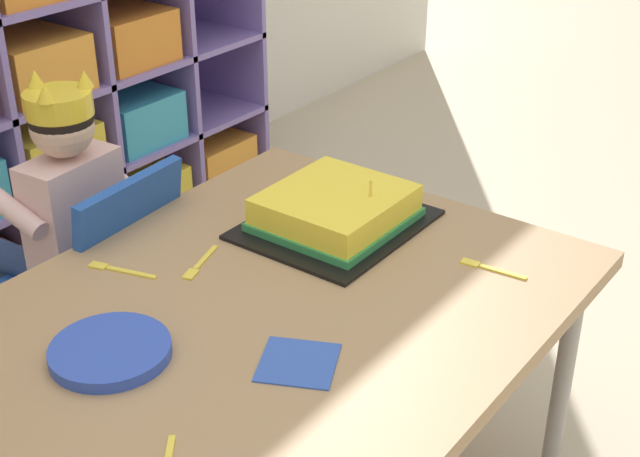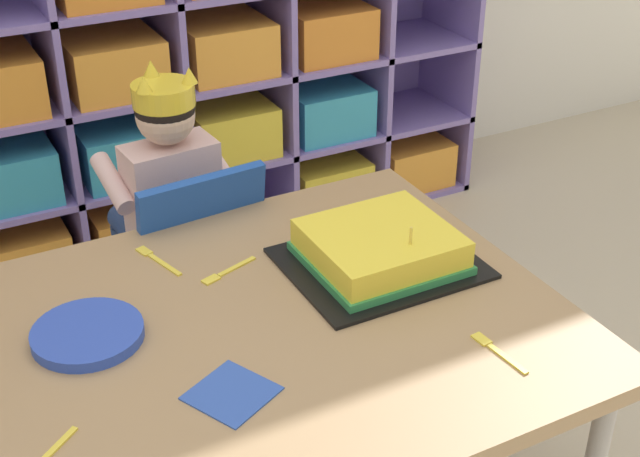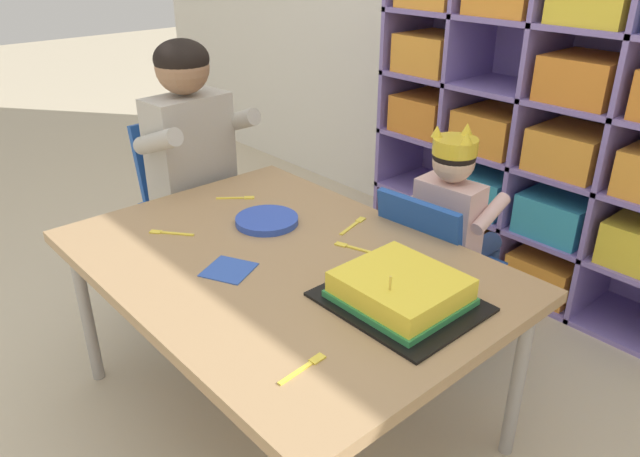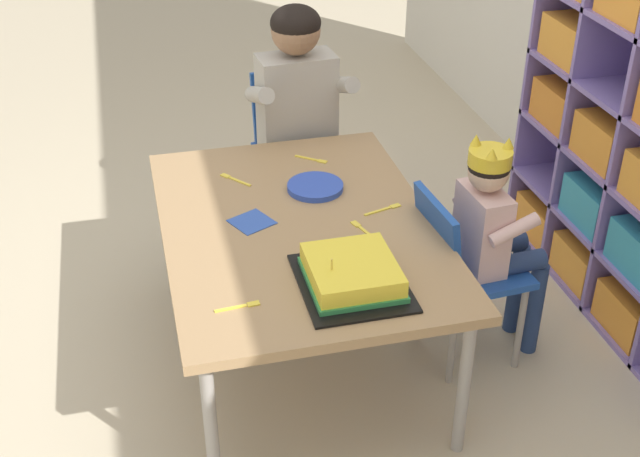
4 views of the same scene
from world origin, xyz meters
name	(u,v)px [view 4 (image 4 of 4)]	position (x,y,z in m)	size (l,w,h in m)	color
ground	(300,355)	(0.00, 0.00, 0.00)	(16.00, 16.00, 0.00)	beige
activity_table	(299,234)	(0.00, 0.00, 0.51)	(1.23, 0.88, 0.55)	#A37F56
classroom_chair_blue	(460,265)	(0.12, 0.53, 0.39)	(0.34, 0.36, 0.65)	#1E4CA8
child_with_crown	(494,225)	(0.11, 0.64, 0.52)	(0.31, 0.31, 0.84)	beige
classroom_chair_adult_side	(294,144)	(-0.80, 0.16, 0.45)	(0.35, 0.34, 0.73)	#1E4CA8
adult_helper_seated	(301,110)	(-0.68, 0.17, 0.65)	(0.44, 0.42, 1.04)	#B2ADA3
birthday_cake_on_tray	(352,275)	(0.37, 0.08, 0.59)	(0.37, 0.31, 0.11)	black
paper_plate_stack	(315,187)	(-0.21, 0.11, 0.56)	(0.20, 0.20, 0.02)	blue
paper_napkin_square	(252,222)	(-0.04, -0.15, 0.55)	(0.12, 0.12, 0.00)	#3356B7
fork_beside_plate_stack	(234,179)	(-0.35, -0.16, 0.55)	(0.12, 0.10, 0.00)	yellow
fork_near_cake_tray	(313,159)	(-0.43, 0.15, 0.55)	(0.09, 0.11, 0.00)	yellow
fork_by_napkin	(385,209)	(-0.02, 0.30, 0.55)	(0.05, 0.14, 0.00)	yellow
fork_near_child_seat	(241,306)	(0.40, -0.25, 0.55)	(0.03, 0.13, 0.00)	yellow
fork_at_table_front_edge	(362,229)	(0.09, 0.19, 0.55)	(0.13, 0.05, 0.00)	yellow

